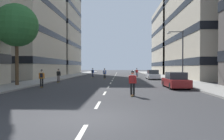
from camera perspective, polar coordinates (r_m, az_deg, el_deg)
name	(u,v)px	position (r m, az deg, el deg)	size (l,w,h in m)	color
ground_plane	(114,78)	(39.25, 0.47, -2.09)	(185.50, 185.50, 0.00)	#333335
sidewalk_left	(67,76)	(44.43, -11.89, -1.67)	(3.87, 85.02, 0.14)	gray
sidewalk_right	(162,76)	(43.91, 13.29, -1.71)	(3.87, 85.02, 0.14)	gray
lane_markings	(114,77)	(41.33, 0.56, -1.94)	(0.16, 72.20, 0.01)	silver
building_left_mid	(18,24)	(45.27, -23.84, 11.30)	(13.62, 19.27, 20.38)	#BCB29E
building_left_far	(52,20)	(64.70, -15.79, 12.82)	(13.62, 17.40, 30.73)	#B2A893
building_right_far	(181,41)	(63.02, 18.12, 7.46)	(13.62, 20.71, 18.43)	#BCB29E
parked_car_near	(176,81)	(21.21, 16.70, -2.78)	(1.82, 4.40, 1.52)	maroon
parked_car_mid	(153,75)	(35.29, 10.85, -1.31)	(1.82, 4.40, 1.52)	silver
street_tree_near	(17,26)	(24.73, -24.23, 10.83)	(4.45, 4.45, 8.46)	#4C3823
streetlamp_right	(180,50)	(28.78, 17.76, 5.02)	(2.13, 0.30, 6.50)	#3F3F44
skater_0	(93,72)	(40.36, -5.23, -0.57)	(0.56, 0.92, 1.78)	brown
skater_1	(133,81)	(14.83, 5.53, -3.08)	(0.56, 0.92, 1.78)	brown
skater_2	(42,77)	(21.86, -18.37, -1.85)	(0.57, 0.92, 1.78)	brown
skater_3	(105,73)	(35.42, -2.00, -0.77)	(0.54, 0.91, 1.78)	brown
skater_4	(58,75)	(28.50, -14.17, -1.26)	(0.53, 0.90, 1.78)	brown
skater_5	(137,72)	(42.33, 6.67, -0.55)	(0.56, 0.92, 1.78)	brown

